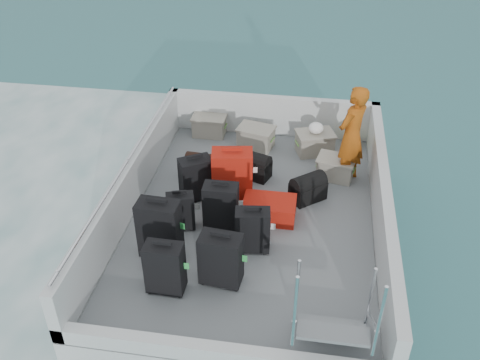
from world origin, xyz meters
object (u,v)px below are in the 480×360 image
object	(u,v)px
suitcase_5	(232,176)
crate_1	(256,138)
crate_2	(315,144)
suitcase_7	(253,231)
crate_3	(335,169)
suitcase_2	(196,179)
passenger	(351,135)
suitcase_0	(160,229)
suitcase_1	(181,212)
crate_0	(209,126)
suitcase_4	(221,207)
suitcase_3	(165,269)
suitcase_8	(269,209)
suitcase_6	(221,260)

from	to	relation	value
suitcase_5	crate_1	xyz separation A→B (m)	(0.14, 1.52, -0.23)
crate_1	crate_2	size ratio (longest dim) A/B	0.98
suitcase_7	crate_3	size ratio (longest dim) A/B	1.16
suitcase_2	crate_2	distance (m)	2.27
suitcase_2	suitcase_5	bearing A→B (deg)	-24.09
suitcase_7	passenger	xyz separation A→B (m)	(1.21, 1.84, 0.46)
suitcase_0	crate_2	size ratio (longest dim) A/B	1.40
suitcase_1	crate_2	size ratio (longest dim) A/B	0.96
suitcase_0	passenger	xyz separation A→B (m)	(2.33, 2.10, 0.37)
crate_0	crate_1	size ratio (longest dim) A/B	0.98
suitcase_4	crate_3	xyz separation A→B (m)	(1.51, 1.46, -0.18)
suitcase_3	crate_3	size ratio (longest dim) A/B	1.27
passenger	suitcase_2	bearing A→B (deg)	-31.96
suitcase_4	crate_1	world-z (taller)	suitcase_4
crate_1	crate_3	bearing A→B (deg)	-29.01
passenger	suitcase_0	bearing A→B (deg)	-10.97
suitcase_7	suitcase_8	size ratio (longest dim) A/B	0.85
suitcase_6	crate_1	xyz separation A→B (m)	(-0.01, 3.22, -0.17)
suitcase_2	crate_3	size ratio (longest dim) A/B	1.24
suitcase_1	suitcase_2	bearing A→B (deg)	69.84
crate_1	passenger	xyz separation A→B (m)	(1.50, -0.76, 0.60)
crate_2	passenger	size ratio (longest dim) A/B	0.37
suitcase_0	crate_0	distance (m)	3.16
suitcase_7	crate_0	size ratio (longest dim) A/B	1.12
suitcase_1	suitcase_3	world-z (taller)	suitcase_3
suitcase_6	suitcase_0	bearing A→B (deg)	162.28
suitcase_0	crate_0	world-z (taller)	suitcase_0
suitcase_1	suitcase_8	size ratio (longest dim) A/B	0.76
suitcase_0	suitcase_3	bearing A→B (deg)	-66.22
passenger	suitcase_5	bearing A→B (deg)	-27.97
suitcase_3	suitcase_6	distance (m)	0.65
suitcase_2	suitcase_7	xyz separation A→B (m)	(0.96, -1.00, -0.02)
suitcase_7	crate_0	xyz separation A→B (m)	(-1.16, 2.89, -0.14)
suitcase_0	crate_2	world-z (taller)	suitcase_0
suitcase_4	passenger	bearing A→B (deg)	39.38
suitcase_4	crate_0	world-z (taller)	suitcase_4
suitcase_0	suitcase_6	size ratio (longest dim) A/B	1.17
suitcase_6	crate_0	bearing A→B (deg)	109.43
suitcase_3	suitcase_5	distance (m)	1.99
suitcase_3	crate_2	bearing A→B (deg)	66.30
suitcase_7	crate_0	world-z (taller)	suitcase_7
suitcase_0	crate_2	xyz separation A→B (m)	(1.81, 2.82, -0.23)
crate_0	crate_2	distance (m)	1.87
suitcase_2	crate_0	distance (m)	1.90
suitcase_7	suitcase_5	bearing A→B (deg)	105.09
suitcase_3	suitcase_4	world-z (taller)	suitcase_4
suitcase_1	crate_1	xyz separation A→B (m)	(0.71, 2.31, -0.11)
suitcase_4	crate_2	distance (m)	2.46
suitcase_6	crate_3	distance (m)	2.81
suitcase_0	suitcase_8	xyz separation A→B (m)	(1.27, 0.96, -0.26)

